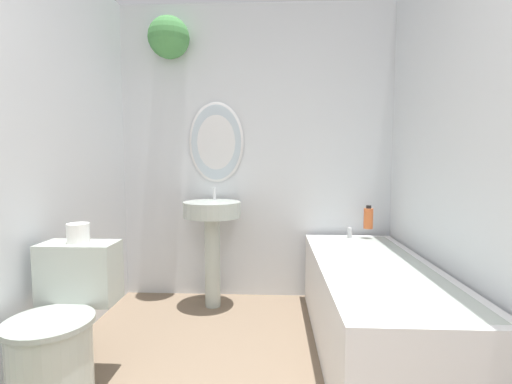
{
  "coord_description": "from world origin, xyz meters",
  "views": [
    {
      "loc": [
        0.15,
        -0.28,
        1.14
      ],
      "look_at": [
        0.05,
        1.73,
        0.97
      ],
      "focal_mm": 26.0,
      "sensor_mm": 36.0,
      "label": 1
    }
  ],
  "objects_px": {
    "toilet": "(60,335)",
    "pedestal_sink": "(212,226)",
    "toilet_paper_roll": "(78,233)",
    "bathtub": "(374,306)",
    "shampoo_bottle": "(368,218)"
  },
  "relations": [
    {
      "from": "bathtub",
      "to": "shampoo_bottle",
      "type": "height_order",
      "value": "shampoo_bottle"
    },
    {
      "from": "pedestal_sink",
      "to": "toilet_paper_roll",
      "type": "distance_m",
      "value": 1.12
    },
    {
      "from": "toilet_paper_roll",
      "to": "pedestal_sink",
      "type": "bearing_deg",
      "value": 61.41
    },
    {
      "from": "bathtub",
      "to": "toilet_paper_roll",
      "type": "height_order",
      "value": "toilet_paper_roll"
    },
    {
      "from": "shampoo_bottle",
      "to": "pedestal_sink",
      "type": "bearing_deg",
      "value": -175.85
    },
    {
      "from": "bathtub",
      "to": "shampoo_bottle",
      "type": "distance_m",
      "value": 0.85
    },
    {
      "from": "bathtub",
      "to": "toilet_paper_roll",
      "type": "bearing_deg",
      "value": -168.17
    },
    {
      "from": "bathtub",
      "to": "toilet_paper_roll",
      "type": "distance_m",
      "value": 1.71
    },
    {
      "from": "toilet",
      "to": "pedestal_sink",
      "type": "relative_size",
      "value": 0.78
    },
    {
      "from": "toilet_paper_roll",
      "to": "toilet",
      "type": "bearing_deg",
      "value": -90.0
    },
    {
      "from": "toilet",
      "to": "pedestal_sink",
      "type": "xyz_separation_m",
      "value": [
        0.53,
        1.17,
        0.32
      ]
    },
    {
      "from": "toilet",
      "to": "bathtub",
      "type": "xyz_separation_m",
      "value": [
        1.61,
        0.53,
        -0.04
      ]
    },
    {
      "from": "toilet",
      "to": "bathtub",
      "type": "bearing_deg",
      "value": 18.26
    },
    {
      "from": "bathtub",
      "to": "shampoo_bottle",
      "type": "bearing_deg",
      "value": 79.33
    },
    {
      "from": "toilet",
      "to": "bathtub",
      "type": "relative_size",
      "value": 0.42
    }
  ]
}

